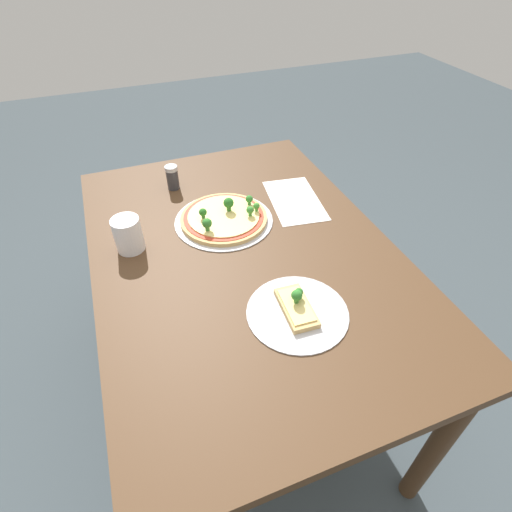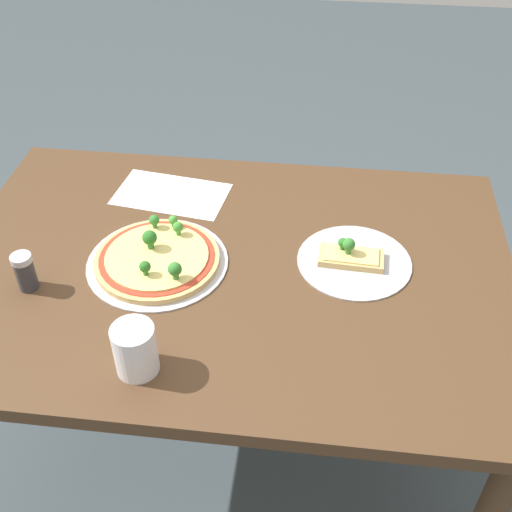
{
  "view_description": "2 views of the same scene",
  "coord_description": "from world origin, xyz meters",
  "px_view_note": "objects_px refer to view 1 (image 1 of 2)",
  "views": [
    {
      "loc": [
        -0.88,
        0.29,
        1.54
      ],
      "look_at": [
        -0.06,
        -0.02,
        0.77
      ],
      "focal_mm": 28.0,
      "sensor_mm": 36.0,
      "label": 1
    },
    {
      "loc": [
        -0.19,
        1.09,
        1.73
      ],
      "look_at": [
        -0.06,
        -0.02,
        0.77
      ],
      "focal_mm": 45.0,
      "sensor_mm": 36.0,
      "label": 2
    }
  ],
  "objects_px": {
    "drinking_cup": "(128,235)",
    "condiment_shaker": "(172,177)",
    "dining_table": "(245,272)",
    "pizza_tray_whole": "(224,218)",
    "pizza_tray_slice": "(297,309)"
  },
  "relations": [
    {
      "from": "drinking_cup",
      "to": "condiment_shaker",
      "type": "bearing_deg",
      "value": -33.13
    },
    {
      "from": "dining_table",
      "to": "drinking_cup",
      "type": "relative_size",
      "value": 12.01
    },
    {
      "from": "dining_table",
      "to": "drinking_cup",
      "type": "bearing_deg",
      "value": 67.9
    },
    {
      "from": "drinking_cup",
      "to": "condiment_shaker",
      "type": "xyz_separation_m",
      "value": [
        0.3,
        -0.19,
        -0.01
      ]
    },
    {
      "from": "dining_table",
      "to": "pizza_tray_whole",
      "type": "distance_m",
      "value": 0.2
    },
    {
      "from": "dining_table",
      "to": "drinking_cup",
      "type": "height_order",
      "value": "drinking_cup"
    },
    {
      "from": "pizza_tray_slice",
      "to": "drinking_cup",
      "type": "height_order",
      "value": "drinking_cup"
    },
    {
      "from": "pizza_tray_slice",
      "to": "condiment_shaker",
      "type": "distance_m",
      "value": 0.73
    },
    {
      "from": "drinking_cup",
      "to": "condiment_shaker",
      "type": "relative_size",
      "value": 1.2
    },
    {
      "from": "pizza_tray_slice",
      "to": "drinking_cup",
      "type": "xyz_separation_m",
      "value": [
        0.41,
        0.36,
        0.04
      ]
    },
    {
      "from": "condiment_shaker",
      "to": "drinking_cup",
      "type": "bearing_deg",
      "value": 146.87
    },
    {
      "from": "pizza_tray_whole",
      "to": "condiment_shaker",
      "type": "xyz_separation_m",
      "value": [
        0.26,
        0.11,
        0.03
      ]
    },
    {
      "from": "pizza_tray_whole",
      "to": "condiment_shaker",
      "type": "bearing_deg",
      "value": 23.3
    },
    {
      "from": "pizza_tray_whole",
      "to": "pizza_tray_slice",
      "type": "height_order",
      "value": "pizza_tray_whole"
    },
    {
      "from": "dining_table",
      "to": "pizza_tray_slice",
      "type": "height_order",
      "value": "pizza_tray_slice"
    }
  ]
}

